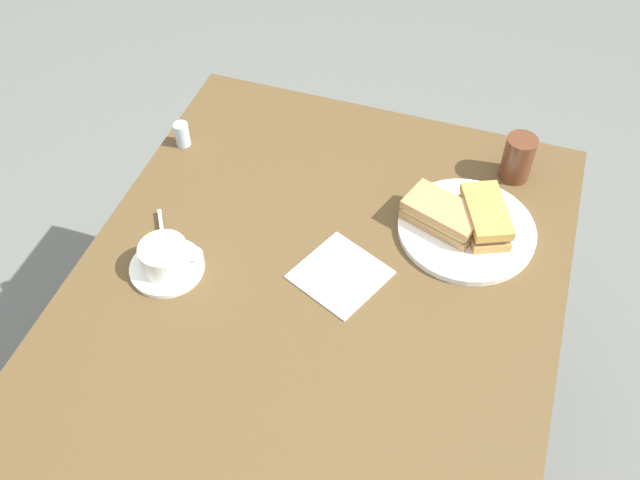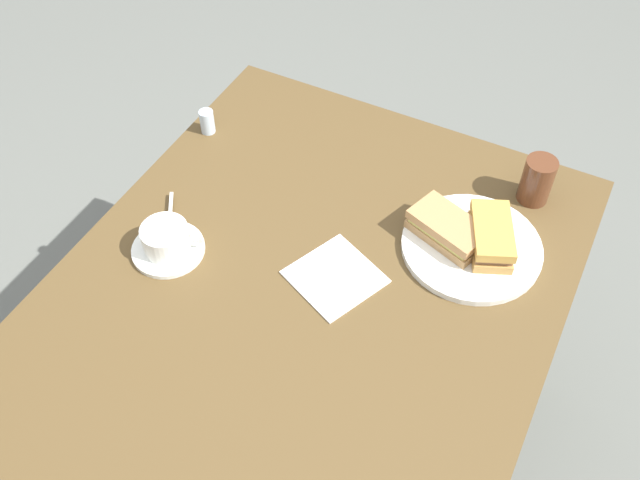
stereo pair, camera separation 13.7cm
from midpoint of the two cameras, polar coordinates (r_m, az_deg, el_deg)
ground_plane at (r=1.94m, az=1.04°, el=-16.88°), size 6.00×6.00×0.00m
dining_table at (r=1.39m, az=1.40°, el=-6.48°), size 1.13×0.90×0.71m
sandwich_plate at (r=1.43m, az=14.64°, el=-0.70°), size 0.27×0.27×0.01m
sandwich_front at (r=1.42m, az=16.16°, el=0.14°), size 0.16×0.12×0.05m
sandwich_back at (r=1.41m, az=12.88°, el=0.72°), size 0.13×0.17×0.05m
coffee_saucer at (r=1.40m, az=-9.25°, el=-0.89°), size 0.14×0.14×0.01m
coffee_cup at (r=1.38m, az=-9.37°, el=-0.00°), size 0.09×0.11×0.05m
spoon at (r=1.45m, az=-9.22°, el=1.75°), size 0.09×0.06×0.01m
napkin at (r=1.35m, az=4.10°, el=-3.10°), size 0.20×0.20×0.00m
salt_shaker at (r=1.63m, az=-6.57°, el=9.21°), size 0.03×0.03×0.06m
drinking_glass at (r=1.53m, az=19.33°, el=4.36°), size 0.06×0.06×0.10m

